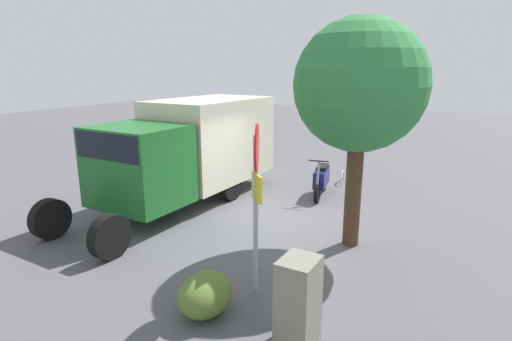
% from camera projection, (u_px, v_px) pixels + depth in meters
% --- Properties ---
extents(ground_plane, '(60.00, 60.00, 0.00)m').
position_uv_depth(ground_plane, '(276.00, 218.00, 10.12)').
color(ground_plane, '#4F4F54').
extents(box_truck_near, '(7.09, 2.63, 2.79)m').
position_uv_depth(box_truck_near, '(190.00, 146.00, 11.15)').
color(box_truck_near, black).
rests_on(box_truck_near, ground).
extents(motorcycle, '(1.81, 0.60, 1.20)m').
position_uv_depth(motorcycle, '(321.00, 179.00, 11.78)').
color(motorcycle, black).
rests_on(motorcycle, ground).
extents(stop_sign, '(0.71, 0.33, 2.83)m').
position_uv_depth(stop_sign, '(256.00, 183.00, 6.38)').
color(stop_sign, '#9E9EA3').
rests_on(stop_sign, ground).
extents(street_tree, '(2.60, 2.60, 4.63)m').
position_uv_depth(street_tree, '(360.00, 87.00, 7.83)').
color(street_tree, '#47301E').
rests_on(street_tree, ground).
extents(utility_cabinet, '(0.60, 0.50, 1.26)m').
position_uv_depth(utility_cabinet, '(298.00, 303.00, 5.35)').
color(utility_cabinet, slate).
rests_on(utility_cabinet, ground).
extents(bike_rack_hoop, '(0.85, 0.17, 0.85)m').
position_uv_depth(bike_rack_hoop, '(342.00, 183.00, 13.26)').
color(bike_rack_hoop, '#B7B7BC').
rests_on(bike_rack_hoop, ground).
extents(shrub_near_sign, '(0.95, 0.78, 0.65)m').
position_uv_depth(shrub_near_sign, '(205.00, 294.00, 6.11)').
color(shrub_near_sign, '#516E2B').
rests_on(shrub_near_sign, ground).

